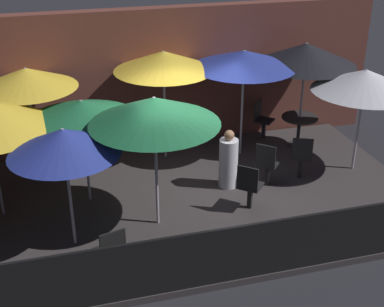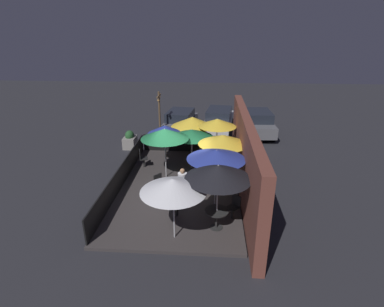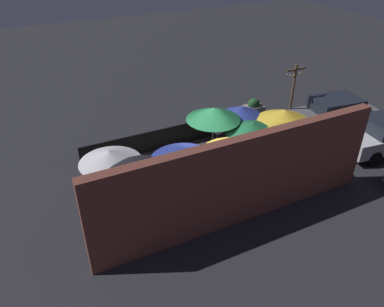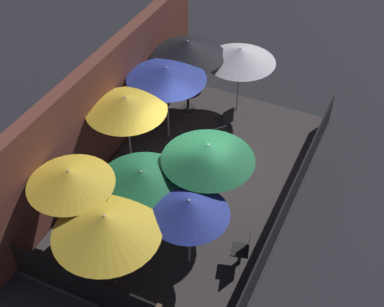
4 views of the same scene
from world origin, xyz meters
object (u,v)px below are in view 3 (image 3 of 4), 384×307
Objects in this scene: light_post at (292,93)px; patio_chair_1 at (217,131)px; patio_chair_2 at (167,172)px; patio_umbrella_4 at (284,116)px; patio_chair_4 at (175,159)px; patio_umbrella_8 at (252,127)px; patio_chair_0 at (171,215)px; patio_umbrella_1 at (293,129)px; patio_chair_3 at (148,179)px; patron_0 at (187,170)px; patio_umbrella_6 at (183,155)px; dining_table_1 at (287,164)px; patio_umbrella_7 at (232,147)px; planter_box at (253,109)px; dining_table_0 at (145,208)px; patio_umbrella_3 at (110,156)px; patio_umbrella_2 at (213,114)px; patio_umbrella_5 at (241,111)px; patio_umbrella_0 at (141,167)px; parked_car_0 at (334,113)px.

patio_chair_1 is at bearing -3.84° from light_post.
patio_chair_2 reaches higher than patio_chair_1.
patio_umbrella_4 is 4.72m from patio_chair_4.
patio_umbrella_8 is 4.82m from patio_chair_0.
light_post is at bearing 141.45° from patio_chair_4.
patio_umbrella_1 is 5.44m from patio_chair_0.
patio_chair_1 reaches higher than patio_chair_0.
patron_0 reaches higher than patio_chair_3.
dining_table_1 is (-4.37, 0.09, -1.58)m from patio_umbrella_6.
planter_box is at bearing -131.44° from patio_umbrella_7.
dining_table_1 is at bearing -129.06° from patio_chair_0.
dining_table_0 is (5.81, -0.04, -1.56)m from patio_umbrella_1.
patio_umbrella_3 is 2.46m from patio_umbrella_6.
patio_umbrella_3 is at bearing -28.72° from patio_chair_4.
patio_umbrella_1 is 2.50× the size of patio_chair_1.
patio_chair_2 reaches higher than planter_box.
patio_umbrella_2 is 2.56× the size of patio_chair_1.
patio_umbrella_7 reaches higher than patio_chair_4.
dining_table_0 is 0.78× the size of planter_box.
patio_chair_1 is (-0.99, -1.33, -1.63)m from patio_umbrella_2.
patio_umbrella_5 is 3.46m from patio_chair_4.
patio_umbrella_1 is at bearing 99.52° from patio_chair_4.
patio_umbrella_0 is 5.88m from patio_umbrella_5.
patio_umbrella_2 is at bearing -51.69° from patio_chair_1.
patio_umbrella_1 is 3.06× the size of dining_table_1.
patio_umbrella_4 is at bearing -168.99° from patio_umbrella_0.
light_post reaches higher than patio_umbrella_3.
patio_chair_3 is at bearing -114.39° from dining_table_0.
dining_table_0 is 0.89× the size of patio_chair_4.
patio_umbrella_7 is at bearing 26.78° from parked_car_0.
parked_car_0 is (-4.04, -1.08, -1.22)m from patio_umbrella_4.
dining_table_1 is 0.71× the size of planter_box.
patio_umbrella_2 reaches higher than parked_car_0.
patron_0 is at bearing -4.10° from patio_umbrella_8.
patron_0 is at bearing -180.00° from patio_umbrella_3.
patio_umbrella_1 is 2.80× the size of dining_table_0.
patio_umbrella_1 is at bearing -175.80° from patio_umbrella_7.
patio_chair_2 is at bearing 12.24° from parked_car_0.
patio_umbrella_1 is 4.67m from patio_chair_4.
patio_umbrella_0 reaches higher than patio_chair_4.
patron_0 is at bearing 14.16° from parked_car_0.
patio_umbrella_4 is at bearing -117.42° from patio_umbrella_1.
patio_umbrella_2 is at bearing -49.99° from dining_table_1.
planter_box is at bearing 141.07° from patio_chair_3.
patio_chair_2 is (3.35, 2.05, 0.02)m from patio_chair_1.
patio_umbrella_7 is at bearing 170.10° from patio_umbrella_6.
planter_box is (-8.41, -3.70, -1.61)m from patio_umbrella_3.
patio_umbrella_0 is 1.15× the size of patio_umbrella_5.
patio_chair_4 is at bearing -13.77° from patio_umbrella_4.
patio_umbrella_5 is 4.16m from patio_chair_2.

